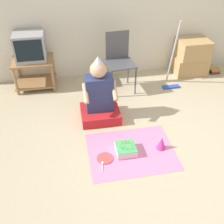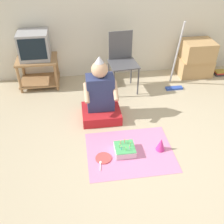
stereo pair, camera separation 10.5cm
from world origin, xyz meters
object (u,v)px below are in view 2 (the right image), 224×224
object	(u,v)px
birthday_cake	(125,149)
paper_plate	(103,158)
cardboard_box_stack	(196,58)
tv	(34,45)
party_hat_blue	(161,144)
person_seated	(101,98)
folding_chair	(122,58)
dust_mop	(175,70)
book_pile	(219,73)

from	to	relation	value
birthday_cake	paper_plate	size ratio (longest dim) A/B	1.27
cardboard_box_stack	paper_plate	bearing A→B (deg)	-135.08
tv	party_hat_blue	xyz separation A→B (m)	(1.56, -1.82, -0.61)
paper_plate	birthday_cake	bearing A→B (deg)	13.56
paper_plate	person_seated	bearing A→B (deg)	85.66
birthday_cake	party_hat_blue	xyz separation A→B (m)	(0.44, -0.01, 0.04)
cardboard_box_stack	person_seated	world-z (taller)	person_seated
cardboard_box_stack	birthday_cake	size ratio (longest dim) A/B	2.61
person_seated	birthday_cake	world-z (taller)	person_seated
tv	cardboard_box_stack	distance (m)	2.74
folding_chair	party_hat_blue	world-z (taller)	folding_chair
dust_mop	cardboard_box_stack	bearing A→B (deg)	37.11
cardboard_box_stack	paper_plate	distance (m)	2.64
cardboard_box_stack	dust_mop	xyz separation A→B (m)	(-0.51, -0.38, -0.01)
dust_mop	birthday_cake	size ratio (longest dim) A/B	4.64
tv	person_seated	world-z (taller)	person_seated
folding_chair	birthday_cake	bearing A→B (deg)	-98.35
tv	paper_plate	xyz separation A→B (m)	(0.85, -1.87, -0.69)
tv	person_seated	xyz separation A→B (m)	(0.92, -1.05, -0.38)
book_pile	paper_plate	bearing A→B (deg)	-142.68
folding_chair	cardboard_box_stack	xyz separation A→B (m)	(1.37, 0.26, -0.22)
party_hat_blue	folding_chair	bearing A→B (deg)	97.98
book_pile	person_seated	world-z (taller)	person_seated
folding_chair	paper_plate	distance (m)	1.74
folding_chair	dust_mop	bearing A→B (deg)	-8.00
paper_plate	party_hat_blue	bearing A→B (deg)	4.20
party_hat_blue	paper_plate	distance (m)	0.71
tv	dust_mop	distance (m)	2.27
tv	person_seated	size ratio (longest dim) A/B	0.50
paper_plate	folding_chair	bearing A→B (deg)	72.91
tv	birthday_cake	world-z (taller)	tv
dust_mop	person_seated	size ratio (longest dim) A/B	1.22
book_pile	birthday_cake	bearing A→B (deg)	-140.33
folding_chair	book_pile	xyz separation A→B (m)	(1.83, 0.18, -0.50)
party_hat_blue	birthday_cake	bearing A→B (deg)	178.41
person_seated	paper_plate	bearing A→B (deg)	-94.34
tv	birthday_cake	xyz separation A→B (m)	(1.12, -1.81, -0.65)
person_seated	party_hat_blue	world-z (taller)	person_seated
person_seated	party_hat_blue	size ratio (longest dim) A/B	5.52
dust_mop	folding_chair	bearing A→B (deg)	172.00
folding_chair	cardboard_box_stack	size ratio (longest dim) A/B	1.47
cardboard_box_stack	birthday_cake	bearing A→B (deg)	-131.69
paper_plate	dust_mop	bearing A→B (deg)	47.41
dust_mop	birthday_cake	xyz separation A→B (m)	(-1.08, -1.40, -0.26)
tv	party_hat_blue	size ratio (longest dim) A/B	2.77
folding_chair	paper_plate	bearing A→B (deg)	-107.09
folding_chair	book_pile	distance (m)	1.91
cardboard_box_stack	book_pile	distance (m)	0.55
dust_mop	book_pile	world-z (taller)	dust_mop
cardboard_box_stack	book_pile	xyz separation A→B (m)	(0.46, -0.08, -0.28)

